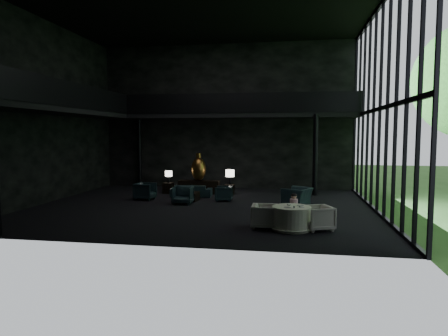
% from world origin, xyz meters
% --- Properties ---
extents(floor, '(14.00, 12.00, 0.02)m').
position_xyz_m(floor, '(0.00, 0.00, 0.00)').
color(floor, black).
rests_on(floor, ground).
extents(ceiling, '(14.00, 12.00, 0.02)m').
position_xyz_m(ceiling, '(0.00, 0.00, 8.00)').
color(ceiling, black).
rests_on(ceiling, ground).
extents(wall_back, '(14.00, 0.04, 8.00)m').
position_xyz_m(wall_back, '(0.00, 6.00, 4.00)').
color(wall_back, black).
rests_on(wall_back, ground).
extents(wall_front, '(14.00, 0.04, 8.00)m').
position_xyz_m(wall_front, '(0.00, -6.00, 4.00)').
color(wall_front, black).
rests_on(wall_front, ground).
extents(wall_left, '(0.04, 12.00, 8.00)m').
position_xyz_m(wall_left, '(-7.00, 0.00, 4.00)').
color(wall_left, black).
rests_on(wall_left, ground).
extents(curtain_wall, '(0.20, 12.00, 8.00)m').
position_xyz_m(curtain_wall, '(6.95, 0.00, 4.00)').
color(curtain_wall, black).
rests_on(curtain_wall, ground).
extents(mezzanine_left, '(2.00, 12.00, 0.25)m').
position_xyz_m(mezzanine_left, '(-6.00, 0.00, 4.00)').
color(mezzanine_left, black).
rests_on(mezzanine_left, wall_left).
extents(mezzanine_back, '(12.00, 2.00, 0.25)m').
position_xyz_m(mezzanine_back, '(1.00, 5.00, 4.00)').
color(mezzanine_back, black).
rests_on(mezzanine_back, wall_back).
extents(railing_left, '(0.06, 12.00, 1.00)m').
position_xyz_m(railing_left, '(-5.00, 0.00, 4.60)').
color(railing_left, black).
rests_on(railing_left, mezzanine_left).
extents(railing_back, '(12.00, 0.06, 1.00)m').
position_xyz_m(railing_back, '(1.00, 4.00, 4.60)').
color(railing_back, black).
rests_on(railing_back, mezzanine_back).
extents(column_nw, '(0.24, 0.24, 4.00)m').
position_xyz_m(column_nw, '(-5.00, 5.70, 2.00)').
color(column_nw, black).
rests_on(column_nw, floor).
extents(column_ne, '(0.24, 0.24, 4.00)m').
position_xyz_m(column_ne, '(4.80, 4.00, 2.00)').
color(column_ne, black).
rests_on(column_ne, floor).
extents(console, '(2.11, 0.48, 0.67)m').
position_xyz_m(console, '(-1.00, 3.59, 0.33)').
color(console, black).
rests_on(console, floor).
extents(bronze_urn, '(0.75, 0.75, 1.40)m').
position_xyz_m(bronze_urn, '(-1.00, 3.54, 1.27)').
color(bronze_urn, '#A88720').
rests_on(bronze_urn, console).
extents(side_table_left, '(0.49, 0.49, 0.53)m').
position_xyz_m(side_table_left, '(-2.60, 3.49, 0.27)').
color(side_table_left, black).
rests_on(side_table_left, floor).
extents(table_lamp_left, '(0.36, 0.36, 0.61)m').
position_xyz_m(table_lamp_left, '(-2.60, 3.58, 0.97)').
color(table_lamp_left, black).
rests_on(table_lamp_left, side_table_left).
extents(side_table_right, '(0.46, 0.46, 0.51)m').
position_xyz_m(side_table_right, '(0.60, 3.51, 0.25)').
color(side_table_right, black).
rests_on(side_table_right, floor).
extents(table_lamp_right, '(0.44, 0.44, 0.74)m').
position_xyz_m(table_lamp_right, '(0.60, 3.61, 1.04)').
color(table_lamp_right, black).
rests_on(table_lamp_right, side_table_right).
extents(sofa, '(1.92, 0.66, 0.74)m').
position_xyz_m(sofa, '(-1.15, 2.58, 0.37)').
color(sofa, black).
rests_on(sofa, floor).
extents(lounge_armchair_west, '(0.93, 0.99, 0.96)m').
position_xyz_m(lounge_armchair_west, '(-3.03, 1.34, 0.48)').
color(lounge_armchair_west, black).
rests_on(lounge_armchair_west, floor).
extents(lounge_armchair_east, '(0.68, 0.73, 0.72)m').
position_xyz_m(lounge_armchair_east, '(0.63, 1.58, 0.36)').
color(lounge_armchair_east, '#1A232B').
rests_on(lounge_armchair_east, floor).
extents(lounge_armchair_south, '(0.92, 0.86, 0.92)m').
position_xyz_m(lounge_armchair_south, '(-0.99, 0.49, 0.46)').
color(lounge_armchair_south, '#1E363E').
rests_on(lounge_armchair_south, floor).
extents(window_armchair, '(1.28, 1.48, 1.09)m').
position_xyz_m(window_armchair, '(3.91, 0.99, 0.54)').
color(window_armchair, black).
rests_on(window_armchair, floor).
extents(coffee_table, '(0.89, 0.89, 0.38)m').
position_xyz_m(coffee_table, '(-0.98, 1.41, 0.19)').
color(coffee_table, black).
rests_on(coffee_table, floor).
extents(dining_table, '(1.39, 1.39, 0.75)m').
position_xyz_m(dining_table, '(3.67, -3.47, 0.33)').
color(dining_table, white).
rests_on(dining_table, floor).
extents(dining_chair_north, '(0.72, 0.69, 0.62)m').
position_xyz_m(dining_chair_north, '(3.65, -2.59, 0.31)').
color(dining_chair_north, beige).
rests_on(dining_chair_north, floor).
extents(dining_chair_east, '(1.14, 1.17, 0.95)m').
position_xyz_m(dining_chair_east, '(4.49, -3.37, 0.47)').
color(dining_chair_east, beige).
rests_on(dining_chair_east, floor).
extents(dining_chair_west, '(0.85, 0.91, 0.92)m').
position_xyz_m(dining_chair_west, '(2.81, -3.36, 0.46)').
color(dining_chair_west, beige).
rests_on(dining_chair_west, floor).
extents(child, '(0.27, 0.27, 0.59)m').
position_xyz_m(child, '(3.74, -2.53, 0.74)').
color(child, pink).
rests_on(child, dining_chair_north).
extents(plate_a, '(0.25, 0.25, 0.01)m').
position_xyz_m(plate_a, '(3.54, -3.69, 0.76)').
color(plate_a, white).
rests_on(plate_a, dining_table).
extents(plate_b, '(0.23, 0.23, 0.02)m').
position_xyz_m(plate_b, '(3.94, -3.32, 0.76)').
color(plate_b, white).
rests_on(plate_b, dining_table).
extents(saucer, '(0.17, 0.17, 0.01)m').
position_xyz_m(saucer, '(3.98, -3.63, 0.76)').
color(saucer, white).
rests_on(saucer, dining_table).
extents(coffee_cup, '(0.09, 0.09, 0.06)m').
position_xyz_m(coffee_cup, '(3.93, -3.60, 0.79)').
color(coffee_cup, white).
rests_on(coffee_cup, saucer).
extents(cereal_bowl, '(0.14, 0.14, 0.07)m').
position_xyz_m(cereal_bowl, '(3.58, -3.34, 0.79)').
color(cereal_bowl, white).
rests_on(cereal_bowl, dining_table).
extents(cream_pot, '(0.07, 0.07, 0.07)m').
position_xyz_m(cream_pot, '(3.74, -3.75, 0.78)').
color(cream_pot, '#99999E').
rests_on(cream_pot, dining_table).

